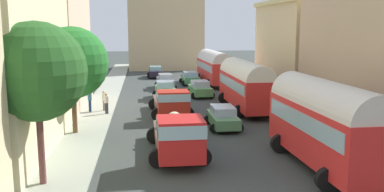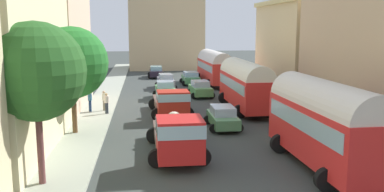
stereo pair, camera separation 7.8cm
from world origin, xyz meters
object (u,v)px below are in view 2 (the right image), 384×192
Objects in this scene: car_0 at (165,90)px; car_2 at (156,72)px; car_3 at (223,117)px; parked_bus_1 at (245,83)px; car_5 at (191,78)px; pedestrian_2 at (107,103)px; cargo_truck_0 at (177,135)px; parked_bus_0 at (325,120)px; pedestrian_0 at (104,100)px; pedestrian_1 at (90,100)px; cargo_truck_1 at (171,101)px; car_4 at (200,89)px; car_1 at (166,81)px; parked_bus_2 at (214,66)px.

car_0 is 16.61m from car_2.
car_3 is (3.55, -28.63, -0.02)m from car_2.
parked_bus_1 is 2.37× the size of car_5.
pedestrian_2 is (-4.79, -7.03, 0.16)m from car_0.
parked_bus_1 is 23.74m from car_2.
cargo_truck_0 is at bearing -90.97° from car_0.
parked_bus_0 is at bearing -50.12° from pedestrian_2.
pedestrian_0 is 1.00× the size of pedestrian_2.
car_0 is 0.94× the size of car_5.
pedestrian_1 is 1.03× the size of pedestrian_2.
car_2 is (-0.38, 24.48, -0.38)m from cargo_truck_1.
pedestrian_0 reaches higher than car_4.
pedestrian_1 is at bearing -117.54° from car_1.
car_2 is (-6.76, 37.04, -1.59)m from parked_bus_0.
pedestrian_1 is at bearing 179.65° from parked_bus_1.
parked_bus_1 reaches higher than car_0.
parked_bus_1 is at bearing -65.59° from car_1.
cargo_truck_1 is 1.82× the size of car_0.
parked_bus_2 is 18.71m from pedestrian_0.
cargo_truck_0 is 4.20× the size of pedestrian_0.
pedestrian_2 is at bearing 170.06° from cargo_truck_1.
pedestrian_2 is at bearing -116.62° from car_5.
pedestrian_2 is at bearing 129.88° from parked_bus_0.
pedestrian_2 is (-4.48, 11.13, -0.28)m from cargo_truck_0.
parked_bus_1 is 2.38× the size of car_3.
car_0 is 6.41m from car_1.
parked_bus_2 reaches higher than pedestrian_1.
car_1 is 6.55m from car_4.
car_1 is 10.24m from car_2.
car_1 is (0.37, 14.27, -0.33)m from cargo_truck_1.
pedestrian_1 is at bearing -121.69° from car_5.
car_3 is (-2.97, -21.10, -1.42)m from parked_bus_2.
parked_bus_0 is at bearing -84.36° from car_5.
parked_bus_0 is 19.08m from pedestrian_1.
cargo_truck_1 is 9.12m from car_4.
car_3 is at bearing -32.36° from pedestrian_1.
pedestrian_2 is (1.35, -0.92, -0.05)m from pedestrian_1.
cargo_truck_0 is at bearing -64.21° from pedestrian_1.
pedestrian_0 is 0.97× the size of pedestrian_1.
parked_bus_0 is at bearing -77.36° from car_1.
cargo_truck_0 is 10.30m from cargo_truck_1.
pedestrian_1 is at bearing 115.79° from cargo_truck_0.
pedestrian_1 is at bearing 147.64° from car_3.
cargo_truck_1 is 6.40m from pedestrian_1.
car_0 is 2.20× the size of pedestrian_0.
car_5 is (0.05, 8.84, -0.03)m from car_4.
pedestrian_1 reaches higher than pedestrian_2.
parked_bus_2 is 5.69× the size of pedestrian_2.
parked_bus_0 is 9.14m from car_3.
car_1 is 1.10× the size of car_5.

